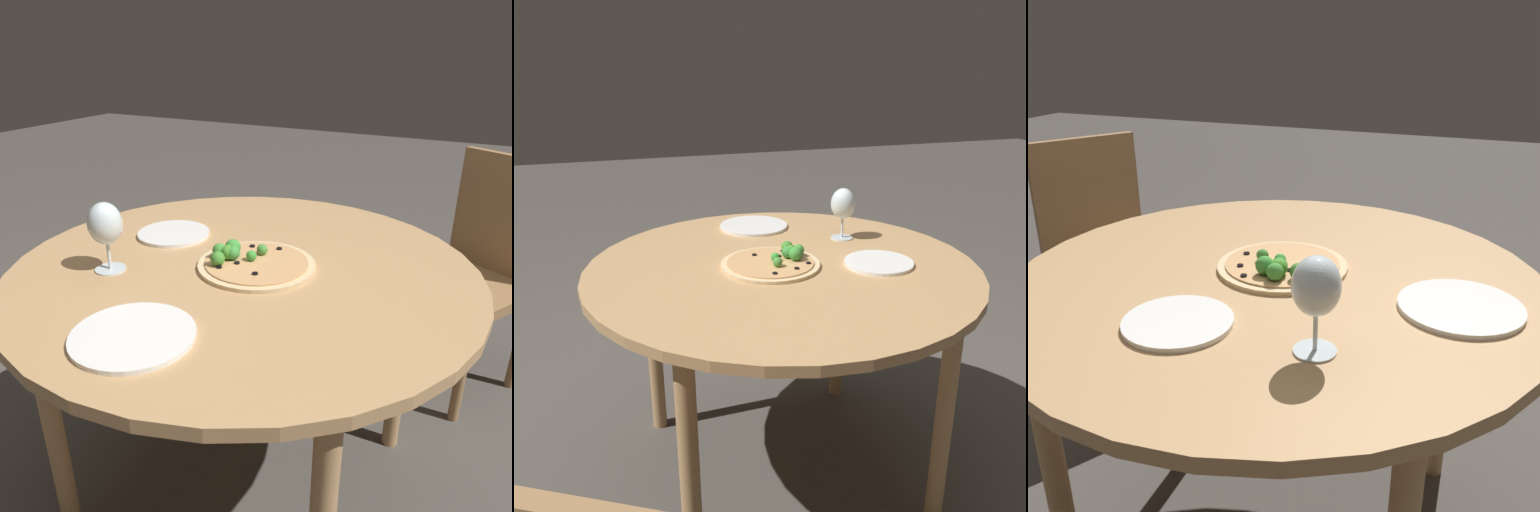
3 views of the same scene
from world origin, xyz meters
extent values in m
plane|color=#4C4742|center=(0.00, 0.00, 0.00)|extent=(12.00, 12.00, 0.00)
cylinder|color=tan|center=(0.00, 0.00, 0.71)|extent=(1.14, 1.14, 0.03)
cylinder|color=tan|center=(0.35, -0.35, 0.35)|extent=(0.05, 0.05, 0.70)
cylinder|color=tan|center=(-0.35, 0.35, 0.35)|extent=(0.05, 0.05, 0.70)
cylinder|color=tan|center=(0.35, 0.35, 0.35)|extent=(0.05, 0.05, 0.70)
cube|color=#997047|center=(0.80, -0.47, 0.41)|extent=(0.55, 0.55, 0.04)
cube|color=#997047|center=(0.96, -0.56, 0.65)|extent=(0.22, 0.34, 0.44)
cylinder|color=#997047|center=(0.74, -0.23, 0.19)|extent=(0.04, 0.04, 0.39)
cylinder|color=#997047|center=(0.57, -0.53, 0.19)|extent=(0.04, 0.04, 0.39)
cylinder|color=#997047|center=(1.03, -0.40, 0.19)|extent=(0.04, 0.04, 0.39)
cylinder|color=#DBBC89|center=(0.00, -0.04, 0.73)|extent=(0.29, 0.29, 0.01)
cylinder|color=tan|center=(0.00, -0.04, 0.74)|extent=(0.25, 0.25, 0.00)
sphere|color=#468D39|center=(0.04, -0.03, 0.75)|extent=(0.03, 0.03, 0.03)
sphere|color=#3D8F3B|center=(-0.02, 0.02, 0.76)|extent=(0.04, 0.04, 0.04)
sphere|color=green|center=(0.01, 0.04, 0.76)|extent=(0.04, 0.04, 0.04)
sphere|color=#429139|center=(-0.02, 0.06, 0.76)|extent=(0.04, 0.04, 0.04)
sphere|color=green|center=(0.00, -0.02, 0.75)|extent=(0.03, 0.03, 0.03)
sphere|color=#45932C|center=(-0.02, 0.03, 0.76)|extent=(0.04, 0.04, 0.04)
sphere|color=#42892F|center=(-0.06, 0.04, 0.76)|extent=(0.04, 0.04, 0.04)
cylinder|color=black|center=(0.08, 0.02, 0.74)|extent=(0.01, 0.01, 0.00)
cylinder|color=black|center=(-0.07, 0.03, 0.74)|extent=(0.01, 0.01, 0.00)
cylinder|color=black|center=(0.05, 0.06, 0.74)|extent=(0.01, 0.01, 0.00)
cylinder|color=black|center=(-0.07, -0.07, 0.74)|extent=(0.01, 0.01, 0.00)
cylinder|color=black|center=(-0.03, 0.00, 0.74)|extent=(0.01, 0.01, 0.00)
cylinder|color=black|center=(0.10, -0.05, 0.74)|extent=(0.01, 0.01, 0.00)
cylinder|color=silver|center=(-0.18, 0.27, 0.73)|extent=(0.07, 0.07, 0.00)
cylinder|color=silver|center=(-0.18, 0.27, 0.76)|extent=(0.01, 0.01, 0.06)
ellipsoid|color=silver|center=(-0.18, 0.27, 0.84)|extent=(0.08, 0.08, 0.10)
cylinder|color=white|center=(-0.39, 0.02, 0.73)|extent=(0.24, 0.24, 0.01)
cylinder|color=white|center=(0.08, 0.27, 0.73)|extent=(0.20, 0.20, 0.01)
camera|label=1|loc=(-0.99, -0.54, 1.24)|focal=35.00mm
camera|label=2|loc=(1.47, -0.51, 1.32)|focal=40.00mm
camera|label=3|loc=(-0.42, 1.05, 1.22)|focal=40.00mm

